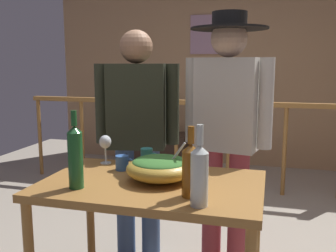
# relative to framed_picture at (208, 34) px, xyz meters

# --- Properties ---
(back_wall) EXTENTS (5.39, 0.10, 2.63)m
(back_wall) POSITION_rel_framed_picture_xyz_m (0.54, 0.06, -0.44)
(back_wall) COLOR tan
(back_wall) RESTS_ON ground_plane
(framed_picture) EXTENTS (0.49, 0.03, 0.51)m
(framed_picture) POSITION_rel_framed_picture_xyz_m (0.00, 0.00, 0.00)
(framed_picture) COLOR #AD869E
(stair_railing) EXTENTS (3.58, 0.10, 1.03)m
(stair_railing) POSITION_rel_framed_picture_xyz_m (0.35, -1.11, -1.10)
(stair_railing) COLOR #9E6B33
(stair_railing) RESTS_ON ground_plane
(tv_console) EXTENTS (0.90, 0.40, 0.44)m
(tv_console) POSITION_rel_framed_picture_xyz_m (-0.67, -0.29, -1.54)
(tv_console) COLOR #38281E
(tv_console) RESTS_ON ground_plane
(flat_screen_tv) EXTENTS (0.51, 0.12, 0.38)m
(flat_screen_tv) POSITION_rel_framed_picture_xyz_m (-0.67, -0.32, -1.09)
(flat_screen_tv) COLOR black
(flat_screen_tv) RESTS_ON tv_console
(serving_table) EXTENTS (1.13, 0.72, 0.78)m
(serving_table) POSITION_rel_framed_picture_xyz_m (0.27, -3.37, -1.07)
(serving_table) COLOR #9E6B33
(serving_table) RESTS_ON ground_plane
(salad_bowl) EXTENTS (0.35, 0.35, 0.21)m
(salad_bowl) POSITION_rel_framed_picture_xyz_m (0.31, -3.33, -0.91)
(salad_bowl) COLOR gold
(salad_bowl) RESTS_ON serving_table
(wine_glass) EXTENTS (0.07, 0.07, 0.17)m
(wine_glass) POSITION_rel_framed_picture_xyz_m (-0.10, -3.10, -0.85)
(wine_glass) COLOR silver
(wine_glass) RESTS_ON serving_table
(wine_bottle_green) EXTENTS (0.07, 0.07, 0.38)m
(wine_bottle_green) POSITION_rel_framed_picture_xyz_m (-0.05, -3.56, -0.82)
(wine_bottle_green) COLOR #1E5628
(wine_bottle_green) RESTS_ON serving_table
(wine_bottle_amber) EXTENTS (0.08, 0.08, 0.33)m
(wine_bottle_amber) POSITION_rel_framed_picture_xyz_m (0.51, -3.53, -0.85)
(wine_bottle_amber) COLOR brown
(wine_bottle_amber) RESTS_ON serving_table
(wine_bottle_clear) EXTENTS (0.08, 0.08, 0.35)m
(wine_bottle_clear) POSITION_rel_framed_picture_xyz_m (0.57, -3.63, -0.84)
(wine_bottle_clear) COLOR silver
(wine_bottle_clear) RESTS_ON serving_table
(mug_teal) EXTENTS (0.11, 0.07, 0.11)m
(mug_teal) POSITION_rel_framed_picture_xyz_m (0.16, -3.09, -0.92)
(mug_teal) COLOR teal
(mug_teal) RESTS_ON serving_table
(mug_blue) EXTENTS (0.11, 0.07, 0.08)m
(mug_blue) POSITION_rel_framed_picture_xyz_m (0.05, -3.20, -0.93)
(mug_blue) COLOR #3866B2
(mug_blue) RESTS_ON serving_table
(person_standing_left) EXTENTS (0.57, 0.29, 1.60)m
(person_standing_left) POSITION_rel_framed_picture_xyz_m (-0.03, -2.73, -0.81)
(person_standing_left) COLOR #3D5684
(person_standing_left) RESTS_ON ground_plane
(person_standing_right) EXTENTS (0.57, 0.48, 1.69)m
(person_standing_right) POSITION_rel_framed_picture_xyz_m (0.58, -2.73, -0.74)
(person_standing_right) COLOR #9E3842
(person_standing_right) RESTS_ON ground_plane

